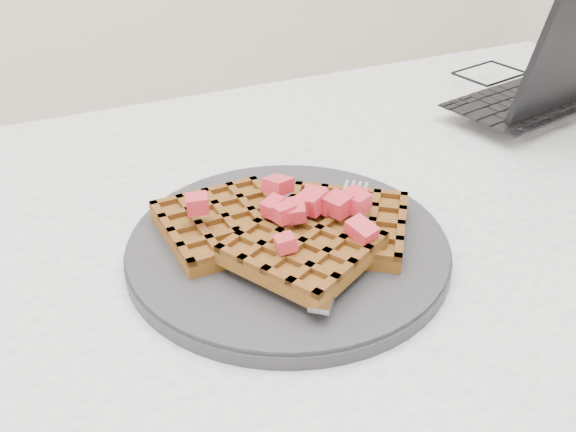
{
  "coord_description": "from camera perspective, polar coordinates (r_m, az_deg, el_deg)",
  "views": [
    {
      "loc": [
        -0.23,
        -0.42,
        1.08
      ],
      "look_at": [
        -0.04,
        -0.0,
        0.79
      ],
      "focal_mm": 40.0,
      "sensor_mm": 36.0,
      "label": 1
    }
  ],
  "objects": [
    {
      "name": "strawberry_pile",
      "position": [
        0.54,
        -0.0,
        1.25
      ],
      "size": [
        0.15,
        0.15,
        0.02
      ],
      "primitive_type": null,
      "color": "#A10E1E",
      "rests_on": "waffles"
    },
    {
      "name": "waffles",
      "position": [
        0.55,
        0.18,
        -1.3
      ],
      "size": [
        0.23,
        0.2,
        0.03
      ],
      "color": "brown",
      "rests_on": "plate"
    },
    {
      "name": "laptop",
      "position": [
        0.93,
        21.24,
        11.28
      ],
      "size": [
        0.32,
        0.27,
        0.2
      ],
      "rotation": [
        0.0,
        0.0,
        3.34
      ],
      "color": "black",
      "rests_on": "table"
    },
    {
      "name": "fork",
      "position": [
        0.55,
        4.84,
        -2.41
      ],
      "size": [
        0.13,
        0.15,
        0.02
      ],
      "primitive_type": null,
      "rotation": [
        0.0,
        0.0,
        -0.68
      ],
      "color": "silver",
      "rests_on": "plate"
    },
    {
      "name": "table",
      "position": [
        0.66,
        3.28,
        -10.6
      ],
      "size": [
        1.2,
        0.8,
        0.75
      ],
      "color": "silver",
      "rests_on": "ground"
    },
    {
      "name": "plate",
      "position": [
        0.57,
        -0.0,
        -2.73
      ],
      "size": [
        0.28,
        0.28,
        0.02
      ],
      "primitive_type": "cylinder",
      "color": "#262528",
      "rests_on": "table"
    }
  ]
}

